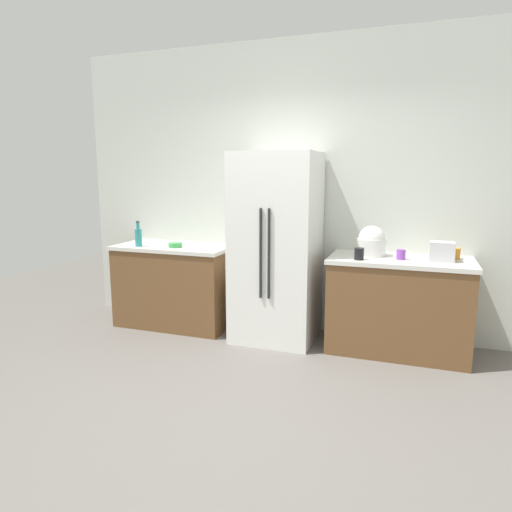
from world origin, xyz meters
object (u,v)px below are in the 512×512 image
Objects in this scene: cup_c at (359,254)px; bowl_a at (175,245)px; refrigerator at (276,248)px; bottle_a at (138,236)px; rice_cooker at (372,242)px; cup_a at (455,253)px; toaster at (442,251)px; cup_b at (401,255)px.

cup_c is 1.93m from bowl_a.
bottle_a is at bearing -173.74° from refrigerator.
rice_cooker is 2.84× the size of cup_a.
bowl_a is at bearing -174.56° from cup_a.
refrigerator is 1.10m from bowl_a.
bottle_a is 2.51× the size of cup_c.
cup_c is (-0.70, -0.19, -0.03)m from toaster.
bottle_a is 1.90× the size of bowl_a.
cup_a reaches higher than bowl_a.
rice_cooker reaches higher than bowl_a.
toaster is at bearing -6.41° from rice_cooker.
bottle_a is at bearing -173.85° from cup_a.
cup_b is (-0.34, -0.05, -0.04)m from toaster.
refrigerator is 1.53m from toaster.
cup_c is (-0.08, -0.26, -0.07)m from rice_cooker.
cup_a is at bearing 6.15° from bottle_a.
cup_c is (0.83, -0.17, 0.02)m from refrigerator.
refrigerator is at bearing -179.18° from toaster.
bottle_a is 2.71× the size of cup_a.
cup_c is (-0.36, -0.14, 0.01)m from cup_b.
rice_cooker reaches higher than bottle_a.
refrigerator is 13.05× the size of bowl_a.
refrigerator reaches higher than bowl_a.
cup_c reaches higher than bowl_a.
rice_cooker is at bearing 5.07° from bowl_a.
bottle_a reaches higher than cup_b.
toaster is at bearing 3.52° from bottle_a.
cup_a is 2.76m from bowl_a.
bottle_a is at bearing -177.03° from cup_b.
cup_c is at bearing -0.09° from bottle_a.
toaster is 2.36× the size of cup_b.
toaster is 0.74× the size of rice_cooker.
cup_b is (1.19, -0.02, 0.01)m from refrigerator.
toaster reaches higher than cup_a.
rice_cooker reaches higher than cup_c.
refrigerator is at bearing 178.81° from cup_b.
cup_a reaches higher than cup_b.
cup_b is 0.63× the size of bowl_a.
cup_b is at bearing -22.91° from rice_cooker.
rice_cooker is 2.02m from bowl_a.
cup_a is 0.89m from cup_c.
cup_a is at bearing 23.26° from cup_b.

